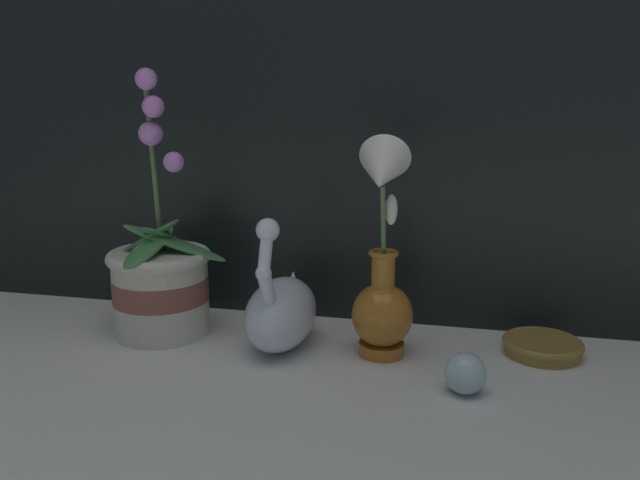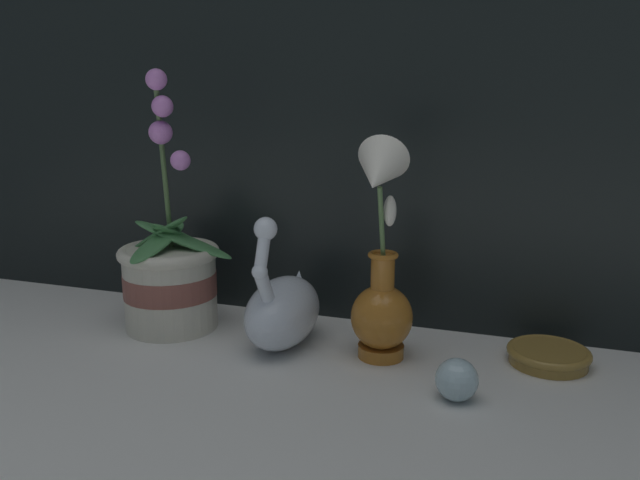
% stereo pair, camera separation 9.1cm
% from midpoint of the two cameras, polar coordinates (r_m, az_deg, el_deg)
% --- Properties ---
extents(ground_plane, '(2.80, 2.80, 0.00)m').
position_cam_midpoint_polar(ground_plane, '(0.83, -2.91, -14.31)').
color(ground_plane, silver).
extents(orchid_potted_plant, '(0.21, 0.19, 0.42)m').
position_cam_midpoint_polar(orchid_potted_plant, '(1.05, -16.81, -3.53)').
color(orchid_potted_plant, beige).
rests_on(orchid_potted_plant, ground_plane).
extents(swan_figurine, '(0.10, 0.19, 0.22)m').
position_cam_midpoint_polar(swan_figurine, '(0.97, -6.26, -6.38)').
color(swan_figurine, silver).
rests_on(swan_figurine, ground_plane).
extents(blue_vase, '(0.09, 0.14, 0.33)m').
position_cam_midpoint_polar(blue_vase, '(0.90, 2.84, -3.37)').
color(blue_vase, '#B26B23').
rests_on(blue_vase, ground_plane).
extents(glass_sphere, '(0.06, 0.06, 0.06)m').
position_cam_midpoint_polar(glass_sphere, '(0.84, 10.08, -11.97)').
color(glass_sphere, silver).
rests_on(glass_sphere, ground_plane).
extents(amber_dish, '(0.12, 0.12, 0.02)m').
position_cam_midpoint_polar(amber_dish, '(0.99, 17.21, -9.26)').
color(amber_dish, olive).
rests_on(amber_dish, ground_plane).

